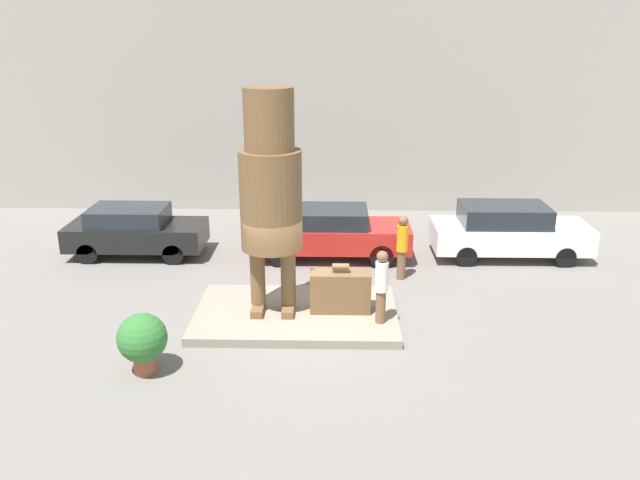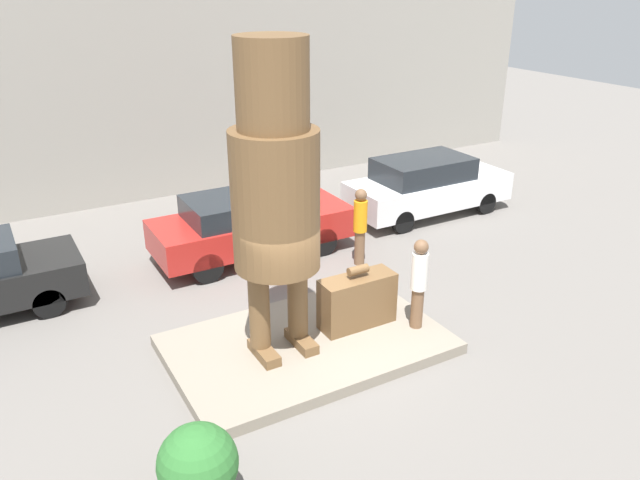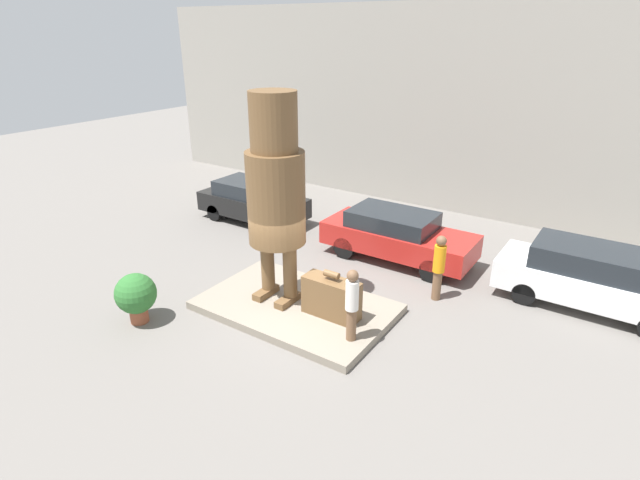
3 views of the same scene
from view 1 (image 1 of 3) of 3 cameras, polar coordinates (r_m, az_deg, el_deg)
name	(u,v)px [view 1 (image 1 of 3)]	position (r m, az deg, el deg)	size (l,w,h in m)	color
ground_plane	(296,318)	(15.24, -2.19, -7.13)	(60.00, 60.00, 0.00)	slate
pedestal	(296,314)	(15.19, -2.19, -6.78)	(4.85, 3.07, 0.21)	gray
building_backdrop	(311,109)	(23.63, -0.86, 11.92)	(28.00, 0.60, 7.64)	gray
statue_figure	(271,186)	(14.16, -4.54, 4.95)	(1.42, 1.42, 5.26)	brown
giant_suitcase	(340,291)	(14.93, 1.88, -4.71)	(1.44, 0.54, 1.21)	brown
tourist	(381,284)	(14.23, 5.64, -4.01)	(0.30, 0.30, 1.75)	brown
parked_car_black	(135,230)	(19.88, -16.57, 0.87)	(4.13, 1.73, 1.53)	black
parked_car_red	(330,231)	(18.82, 0.91, 0.79)	(4.69, 1.80, 1.56)	#B2231E
parked_car_white	(508,231)	(19.70, 16.83, 0.83)	(4.66, 1.77, 1.65)	silver
planter_pot	(142,340)	(13.12, -15.93, -8.76)	(1.00, 1.00, 1.29)	brown
worker_hivis	(402,245)	(17.30, 7.52, -0.43)	(0.31, 0.31, 1.84)	brown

